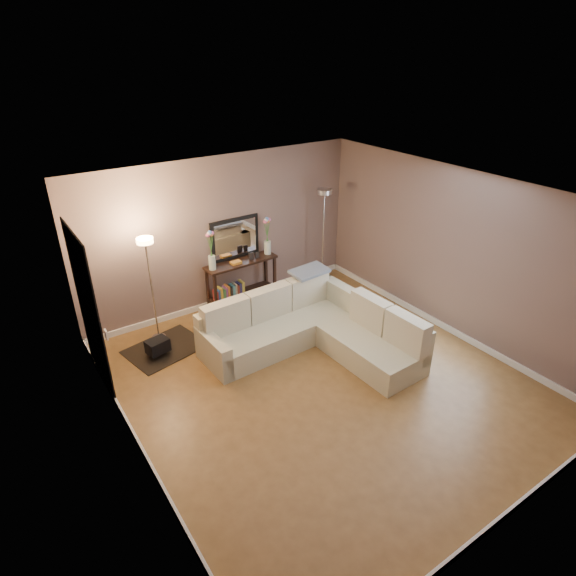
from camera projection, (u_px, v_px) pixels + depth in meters
floor at (320, 381)px, 6.66m from camera, size 5.00×5.50×0.01m
ceiling at (328, 197)px, 5.46m from camera, size 5.00×5.50×0.01m
wall_back at (223, 233)px, 8.09m from camera, size 5.00×0.02×2.60m
wall_front at (526, 428)px, 4.03m from camera, size 5.00×0.02×2.60m
wall_left at (126, 365)px, 4.81m from camera, size 0.02×5.50×2.60m
wall_right at (454, 254)px, 7.31m from camera, size 0.02×5.50×2.60m
baseboard_back at (228, 299)px, 8.64m from camera, size 5.00×0.03×0.10m
baseboard_front at (494, 524)px, 4.62m from camera, size 5.00×0.03×0.10m
baseboard_left at (145, 455)px, 5.39m from camera, size 0.03×5.50×0.10m
baseboard_right at (441, 324)px, 7.87m from camera, size 0.03×5.50×0.10m
doorway at (89, 311)px, 6.16m from camera, size 0.02×1.20×2.20m
switch_plate at (106, 335)px, 5.49m from camera, size 0.02×0.08×0.12m
sectional_sofa at (310, 328)px, 7.27m from camera, size 2.52×2.37×0.86m
throw_blanket at (310, 271)px, 7.65m from camera, size 0.65×0.41×0.08m
console_table at (238, 281)px, 8.40m from camera, size 1.31×0.40×0.80m
leaning_mirror at (235, 238)px, 8.23m from camera, size 0.92×0.08×0.72m
table_decor at (242, 260)px, 8.24m from camera, size 0.55×0.13×0.13m
flower_vase_left at (211, 253)px, 7.86m from camera, size 0.15×0.12×0.69m
flower_vase_right at (267, 238)px, 8.44m from camera, size 0.15×0.12×0.69m
floor_lamp_lit at (149, 270)px, 7.05m from camera, size 0.28×0.28×1.69m
floor_lamp_unlit at (324, 219)px, 8.71m from camera, size 0.33×0.33×1.86m
charcoal_rug at (165, 348)px, 7.34m from camera, size 1.25×1.04×0.01m
black_bag at (158, 346)px, 7.08m from camera, size 0.35×0.28×0.20m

